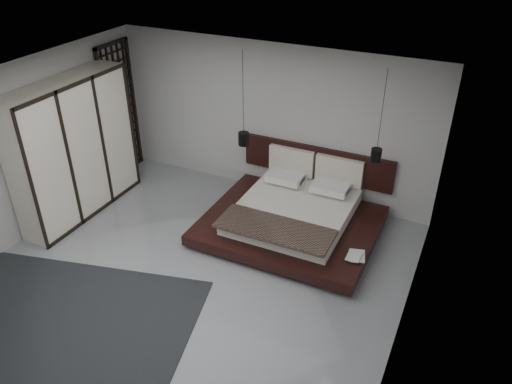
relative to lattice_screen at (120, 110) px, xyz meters
The scene contains 13 objects.
floor 4.05m from the lattice_screen, 39.71° to the right, with size 6.00×6.00×0.00m, color gray.
ceiling 4.12m from the lattice_screen, 39.71° to the right, with size 6.00×6.00×0.00m, color white.
wall_back 3.00m from the lattice_screen, 10.56° to the left, with size 6.00×6.00×0.00m, color #B0B0AD.
wall_left 2.45m from the lattice_screen, 91.17° to the right, with size 6.00×6.00×0.00m, color #B0B0AD.
wall_right 6.44m from the lattice_screen, 22.38° to the right, with size 6.00×6.00×0.00m, color #B0B0AD.
lattice_screen is the anchor object (origin of this frame).
bed 4.03m from the lattice_screen, ahead, with size 2.78×2.39×1.08m.
book_lower 5.25m from the lattice_screen, 13.43° to the right, with size 0.23×0.31×0.03m, color #99724C.
book_upper 5.23m from the lattice_screen, 13.81° to the right, with size 0.20×0.28×0.02m, color #99724C.
pendant_left 2.73m from the lattice_screen, ahead, with size 0.19×0.19×1.65m.
pendant_right 5.01m from the lattice_screen, ahead, with size 0.17×0.17×1.46m.
wardrobe 1.59m from the lattice_screen, 80.85° to the right, with size 0.57×2.43×2.38m.
rug 4.69m from the lattice_screen, 67.14° to the right, with size 3.91×2.79×0.02m, color black.
Camera 1 is at (3.34, -4.66, 4.86)m, focal length 35.00 mm.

